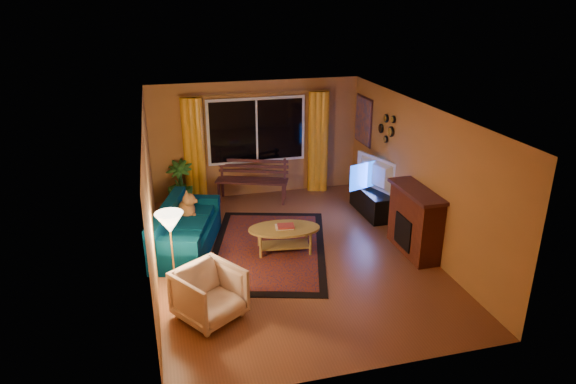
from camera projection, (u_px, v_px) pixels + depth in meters
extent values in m
cube|color=brown|center=(292.00, 256.00, 8.80)|extent=(4.50, 6.00, 0.02)
cube|color=white|center=(293.00, 111.00, 7.88)|extent=(4.50, 6.00, 0.02)
cube|color=#B7783D|center=(256.00, 139.00, 11.05)|extent=(4.50, 0.02, 2.50)
cube|color=#B7783D|center=(150.00, 200.00, 7.81)|extent=(0.02, 6.00, 2.50)
cube|color=#B7783D|center=(419.00, 175.00, 8.87)|extent=(0.02, 6.00, 2.50)
cube|color=black|center=(257.00, 131.00, 10.92)|extent=(2.00, 0.02, 1.30)
cylinder|color=#BF8C3F|center=(256.00, 93.00, 10.59)|extent=(3.20, 0.03, 0.03)
cylinder|color=#F9A41E|center=(194.00, 151.00, 10.67)|extent=(0.36, 0.36, 2.24)
cylinder|color=#F9A41E|center=(318.00, 142.00, 11.30)|extent=(0.36, 0.36, 2.24)
cube|color=#3E1D21|center=(252.00, 191.00, 11.00)|extent=(1.58, 0.95, 0.46)
imported|color=#235B1E|center=(180.00, 184.00, 10.66)|extent=(0.71, 0.71, 0.98)
cube|color=#01273F|center=(186.00, 228.00, 8.87)|extent=(1.40, 2.13, 0.80)
imported|color=beige|center=(209.00, 292.00, 6.98)|extent=(1.07, 1.06, 0.82)
cylinder|color=#BF8C3F|center=(173.00, 257.00, 7.34)|extent=(0.24, 0.24, 1.35)
cube|color=#812502|center=(269.00, 248.00, 9.01)|extent=(2.74, 3.51, 0.02)
cylinder|color=#A58840|center=(284.00, 239.00, 8.86)|extent=(1.39, 1.39, 0.45)
cube|color=black|center=(371.00, 202.00, 10.36)|extent=(0.44, 1.24, 0.51)
imported|color=black|center=(373.00, 174.00, 10.15)|extent=(0.51, 1.14, 0.66)
cube|color=maroon|center=(415.00, 223.00, 8.72)|extent=(0.40, 1.20, 1.10)
cube|color=orange|center=(363.00, 121.00, 10.92)|extent=(0.04, 0.76, 0.96)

